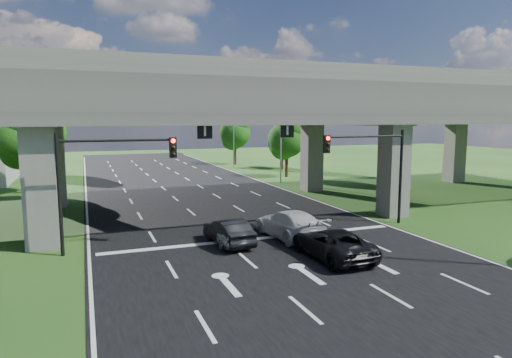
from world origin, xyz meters
TOP-DOWN VIEW (x-y plane):
  - ground at (0.00, 0.00)m, footprint 160.00×160.00m
  - road at (0.00, 10.00)m, footprint 18.00×120.00m
  - overpass at (0.00, 12.00)m, footprint 80.00×15.00m
  - signal_right at (7.82, 3.94)m, footprint 5.76×0.54m
  - signal_left at (-7.82, 3.94)m, footprint 5.76×0.54m
  - streetlight_far at (10.10, 24.00)m, footprint 3.38×0.25m
  - streetlight_beyond at (10.10, 40.00)m, footprint 3.38×0.25m
  - tree_left_near at (-13.95, 26.00)m, footprint 4.50×4.50m
  - tree_left_far at (-12.95, 42.00)m, footprint 4.80×4.80m
  - tree_right_near at (13.05, 28.00)m, footprint 4.20×4.20m
  - tree_right_mid at (16.05, 36.00)m, footprint 3.91×3.90m
  - tree_right_far at (12.05, 44.00)m, footprint 4.50×4.50m
  - car_silver at (-1.80, 3.00)m, footprint 1.58×3.91m
  - car_dark at (-1.80, 3.00)m, footprint 1.82×4.26m
  - car_white at (1.80, 3.00)m, footprint 2.61×5.56m
  - car_trailing at (2.15, -1.07)m, footprint 2.48×5.15m

SIDE VIEW (x-z plane):
  - ground at x=0.00m, z-range 0.00..0.00m
  - road at x=0.00m, z-range 0.00..0.03m
  - car_silver at x=-1.80m, z-range 0.03..1.36m
  - car_dark at x=-1.80m, z-range 0.03..1.40m
  - car_trailing at x=2.15m, z-range 0.03..1.44m
  - car_white at x=1.80m, z-range 0.03..1.60m
  - tree_right_mid at x=16.05m, z-range 0.79..7.55m
  - signal_right at x=7.82m, z-range 1.19..7.19m
  - signal_left at x=-7.82m, z-range 1.19..7.19m
  - tree_right_near at x=13.05m, z-range 0.86..8.14m
  - tree_left_near at x=-13.95m, z-range 0.92..8.72m
  - tree_right_far at x=12.05m, z-range 0.92..8.72m
  - tree_left_far at x=-12.95m, z-range 0.98..9.30m
  - streetlight_far at x=10.10m, z-range 0.85..10.85m
  - streetlight_beyond at x=10.10m, z-range 0.85..10.85m
  - overpass at x=0.00m, z-range 2.92..12.92m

